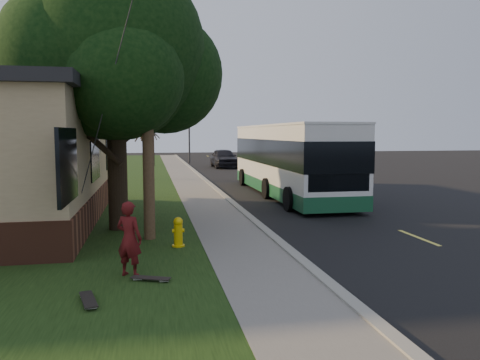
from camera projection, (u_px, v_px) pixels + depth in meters
name	position (u px, v px, depth m)	size (l,w,h in m)	color
ground	(279.00, 244.00, 12.17)	(120.00, 120.00, 0.00)	black
road	(303.00, 193.00, 22.70)	(8.00, 80.00, 0.01)	black
curb	(221.00, 194.00, 21.94)	(0.25, 80.00, 0.12)	gray
sidewalk	(200.00, 195.00, 21.75)	(2.00, 80.00, 0.08)	slate
grass_verge	(123.00, 197.00, 21.09)	(5.00, 80.00, 0.07)	black
fire_hydrant	(178.00, 232.00, 11.64)	(0.32, 0.32, 0.74)	#DFB60B
utility_pole	(146.00, 65.00, 12.06)	(2.86, 3.21, 9.07)	#473321
leafy_tree	(116.00, 54.00, 13.46)	(6.30, 6.00, 7.80)	black
bare_tree_near	(146.00, 145.00, 28.89)	(1.38, 1.21, 4.31)	black
bare_tree_far	(153.00, 144.00, 40.72)	(1.38, 1.21, 4.03)	black
traffic_signal	(189.00, 131.00, 45.18)	(0.18, 0.22, 5.50)	#2D2D30
transit_bus	(288.00, 158.00, 21.70)	(2.79, 12.10, 3.27)	silver
skateboarder	(129.00, 239.00, 9.19)	(0.55, 0.36, 1.50)	#4F0F11
skateboard_main	(88.00, 300.00, 7.76)	(0.41, 0.86, 0.08)	black
skateboard_spare	(151.00, 278.00, 8.93)	(0.78, 0.46, 0.07)	black
distant_car	(224.00, 158.00, 39.70)	(1.91, 4.74, 1.62)	black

